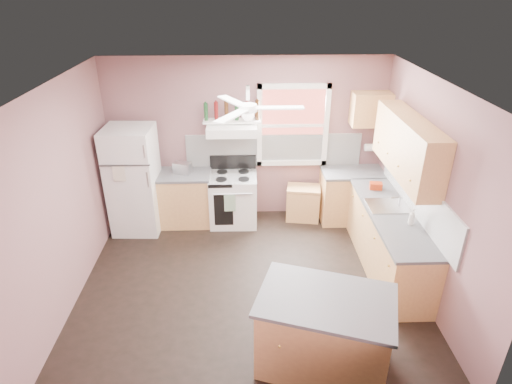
{
  "coord_description": "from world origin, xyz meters",
  "views": [
    {
      "loc": [
        -0.06,
        -4.66,
        3.76
      ],
      "look_at": [
        0.1,
        0.3,
        1.25
      ],
      "focal_mm": 30.0,
      "sensor_mm": 36.0,
      "label": 1
    }
  ],
  "objects_px": {
    "cart": "(303,204)",
    "island": "(324,334)",
    "stove": "(233,199)",
    "toaster": "(183,168)",
    "refrigerator": "(134,180)"
  },
  "relations": [
    {
      "from": "cart",
      "to": "island",
      "type": "xyz_separation_m",
      "value": [
        -0.2,
        -3.11,
        0.15
      ]
    },
    {
      "from": "stove",
      "to": "island",
      "type": "distance_m",
      "value": 3.2
    },
    {
      "from": "stove",
      "to": "cart",
      "type": "xyz_separation_m",
      "value": [
        1.18,
        0.07,
        -0.15
      ]
    },
    {
      "from": "toaster",
      "to": "stove",
      "type": "bearing_deg",
      "value": 14.01
    },
    {
      "from": "toaster",
      "to": "island",
      "type": "bearing_deg",
      "value": -42.06
    },
    {
      "from": "toaster",
      "to": "island",
      "type": "xyz_separation_m",
      "value": [
        1.79,
        -3.1,
        -0.56
      ]
    },
    {
      "from": "refrigerator",
      "to": "stove",
      "type": "relative_size",
      "value": 2.01
    },
    {
      "from": "cart",
      "to": "island",
      "type": "height_order",
      "value": "island"
    },
    {
      "from": "toaster",
      "to": "stove",
      "type": "height_order",
      "value": "toaster"
    },
    {
      "from": "refrigerator",
      "to": "stove",
      "type": "distance_m",
      "value": 1.63
    },
    {
      "from": "island",
      "to": "refrigerator",
      "type": "bearing_deg",
      "value": 149.39
    },
    {
      "from": "refrigerator",
      "to": "toaster",
      "type": "height_order",
      "value": "refrigerator"
    },
    {
      "from": "cart",
      "to": "island",
      "type": "distance_m",
      "value": 3.12
    },
    {
      "from": "refrigerator",
      "to": "stove",
      "type": "bearing_deg",
      "value": 7.18
    },
    {
      "from": "island",
      "to": "cart",
      "type": "bearing_deg",
      "value": 104.5
    }
  ]
}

